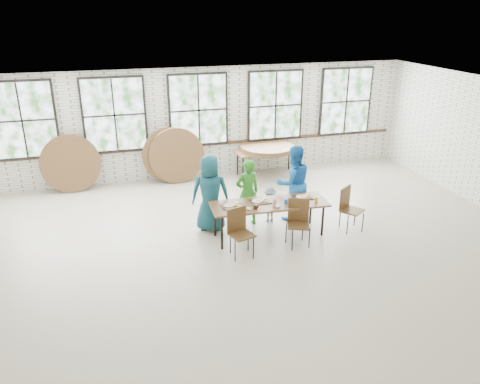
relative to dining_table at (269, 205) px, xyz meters
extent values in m
plane|color=#AF9F8B|center=(-0.62, -0.39, -0.69)|extent=(12.00, 12.00, 0.00)
plane|color=white|center=(-0.62, -0.39, 2.31)|extent=(12.00, 12.00, 0.00)
plane|color=silver|center=(-0.62, 4.11, 0.81)|extent=(12.00, 0.00, 12.00)
plane|color=silver|center=(-0.62, -4.89, 0.81)|extent=(12.00, 0.00, 12.00)
cube|color=#422819|center=(-0.62, 4.08, 0.21)|extent=(11.80, 0.05, 0.08)
cube|color=black|center=(-5.02, 4.05, 1.19)|extent=(1.62, 0.05, 1.97)
cube|color=white|center=(-5.02, 4.01, 1.19)|extent=(1.50, 0.01, 1.85)
cube|color=black|center=(-2.82, 4.05, 1.19)|extent=(1.62, 0.05, 1.97)
cube|color=white|center=(-2.82, 4.01, 1.19)|extent=(1.50, 0.01, 1.85)
cube|color=black|center=(-0.62, 4.05, 1.19)|extent=(1.62, 0.05, 1.97)
cube|color=white|center=(-0.62, 4.01, 1.19)|extent=(1.50, 0.01, 1.85)
cube|color=black|center=(1.58, 4.05, 1.19)|extent=(1.62, 0.05, 1.97)
cube|color=white|center=(1.58, 4.01, 1.19)|extent=(1.50, 0.01, 1.85)
cube|color=black|center=(3.78, 4.05, 1.19)|extent=(1.62, 0.05, 1.97)
cube|color=white|center=(3.78, 4.01, 1.19)|extent=(1.50, 0.01, 1.85)
cube|color=brown|center=(0.00, 0.00, 0.03)|extent=(2.43, 0.90, 0.04)
cylinder|color=black|center=(-1.08, -0.30, -0.34)|extent=(0.05, 0.05, 0.70)
cylinder|color=black|center=(-1.08, 0.30, -0.34)|extent=(0.05, 0.05, 0.70)
cylinder|color=black|center=(1.08, -0.30, -0.34)|extent=(0.05, 0.05, 0.70)
cylinder|color=black|center=(1.08, 0.30, -0.34)|extent=(0.05, 0.05, 0.70)
cube|color=#4E341A|center=(-0.78, -0.67, -0.24)|extent=(0.52, 0.50, 0.03)
cube|color=#4E341A|center=(-0.84, -0.49, 0.01)|extent=(0.41, 0.15, 0.50)
cylinder|color=black|center=(-0.96, -0.84, -0.47)|extent=(0.02, 0.02, 0.44)
cylinder|color=black|center=(-0.96, -0.50, -0.47)|extent=(0.02, 0.02, 0.44)
cylinder|color=black|center=(-0.60, -0.84, -0.47)|extent=(0.02, 0.02, 0.44)
cylinder|color=black|center=(-0.60, -0.50, -0.47)|extent=(0.02, 0.02, 0.44)
cube|color=#4E341A|center=(0.41, -0.57, -0.24)|extent=(0.54, 0.53, 0.03)
cube|color=#4E341A|center=(0.48, -0.40, 0.01)|extent=(0.40, 0.18, 0.50)
cylinder|color=black|center=(0.23, -0.74, -0.47)|extent=(0.02, 0.02, 0.44)
cylinder|color=black|center=(0.23, -0.40, -0.47)|extent=(0.02, 0.02, 0.44)
cylinder|color=black|center=(0.59, -0.74, -0.47)|extent=(0.02, 0.02, 0.44)
cylinder|color=black|center=(0.59, -0.40, -0.47)|extent=(0.02, 0.02, 0.44)
cube|color=#4E341A|center=(1.79, -0.24, -0.24)|extent=(0.57, 0.57, 0.03)
cube|color=#4E341A|center=(1.68, -0.08, 0.01)|extent=(0.36, 0.26, 0.50)
cylinder|color=black|center=(1.61, -0.41, -0.47)|extent=(0.02, 0.02, 0.44)
cylinder|color=black|center=(1.61, -0.07, -0.47)|extent=(0.02, 0.02, 0.44)
cylinder|color=black|center=(1.97, -0.41, -0.47)|extent=(0.02, 0.02, 0.44)
cylinder|color=black|center=(1.97, -0.07, -0.47)|extent=(0.02, 0.02, 0.44)
imported|color=#17555A|center=(-1.09, 0.65, 0.14)|extent=(0.92, 0.71, 1.66)
imported|color=#27771F|center=(-0.27, 0.65, 0.06)|extent=(0.58, 0.42, 1.50)
imported|color=#172D48|center=(0.25, 0.65, -0.28)|extent=(0.55, 0.33, 0.82)
imported|color=blue|center=(0.79, 0.65, 0.17)|extent=(0.84, 0.66, 1.71)
cube|color=brown|center=(1.19, 3.56, 0.03)|extent=(1.86, 0.90, 0.04)
cylinder|color=black|center=(0.41, 3.28, -0.34)|extent=(0.04, 0.04, 0.70)
cylinder|color=black|center=(0.41, 3.83, -0.34)|extent=(0.04, 0.04, 0.70)
cylinder|color=black|center=(1.97, 3.28, -0.34)|extent=(0.04, 0.04, 0.70)
cylinder|color=black|center=(1.97, 3.83, -0.34)|extent=(0.04, 0.04, 0.70)
cube|color=black|center=(-0.77, 0.07, 0.06)|extent=(0.44, 0.33, 0.02)
cube|color=black|center=(-0.16, 0.12, 0.06)|extent=(0.44, 0.33, 0.02)
cube|color=black|center=(0.80, 0.09, 0.06)|extent=(0.44, 0.33, 0.02)
cylinder|color=black|center=(-0.36, -0.20, 0.10)|extent=(0.09, 0.09, 0.09)
cube|color=red|center=(0.06, -0.17, 0.11)|extent=(0.06, 0.06, 0.11)
cylinder|color=#174FB0|center=(0.32, -0.12, 0.10)|extent=(0.07, 0.07, 0.10)
cylinder|color=orange|center=(0.95, -0.21, 0.11)|extent=(0.07, 0.07, 0.11)
cylinder|color=white|center=(0.50, -0.24, 0.10)|extent=(0.17, 0.17, 0.10)
ellipsoid|color=white|center=(-0.51, -0.21, 0.08)|extent=(0.11, 0.11, 0.05)
ellipsoid|color=white|center=(0.09, -0.25, 0.08)|extent=(0.11, 0.11, 0.05)
ellipsoid|color=white|center=(0.62, -0.05, 0.08)|extent=(0.11, 0.11, 0.05)
cylinder|color=brown|center=(1.19, 3.56, 0.07)|extent=(1.50, 1.50, 0.04)
cylinder|color=brown|center=(1.19, 3.56, 0.12)|extent=(1.50, 1.50, 0.04)
cylinder|color=brown|center=(1.19, 3.56, 0.16)|extent=(1.50, 1.50, 0.04)
cylinder|color=brown|center=(-4.03, 3.82, 0.05)|extent=(1.50, 0.34, 1.48)
cylinder|color=brown|center=(-1.48, 3.82, 0.05)|extent=(1.50, 0.21, 1.50)
cylinder|color=brown|center=(-1.32, 3.72, 0.05)|extent=(1.50, 0.28, 1.49)
camera|label=1|loc=(-3.02, -8.28, 3.82)|focal=35.00mm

